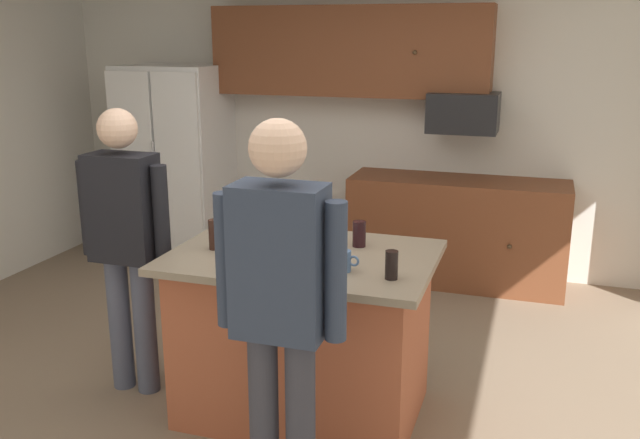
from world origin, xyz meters
TOP-DOWN VIEW (x-y plane):
  - floor at (0.00, 0.00)m, footprint 7.04×7.04m
  - back_wall at (0.00, 2.80)m, footprint 6.40×0.10m
  - cabinet_run_upper at (-0.40, 2.60)m, footprint 2.40×0.38m
  - cabinet_run_lower at (0.60, 2.48)m, footprint 1.80×0.63m
  - refrigerator at (-2.00, 2.38)m, footprint 0.90×0.76m
  - microwave_over_range at (0.60, 2.50)m, footprint 0.56×0.40m
  - kitchen_island at (0.06, 0.09)m, footprint 1.40×0.98m
  - person_guest_by_door at (0.25, -0.74)m, footprint 0.57×0.23m
  - person_elder_center at (-0.99, 0.02)m, footprint 0.57×0.22m
  - glass_stout_tall at (0.31, 0.31)m, footprint 0.07×0.07m
  - glass_dark_ale at (-0.43, 0.01)m, footprint 0.06×0.06m
  - glass_short_whisky at (0.59, -0.15)m, footprint 0.06×0.06m
  - mug_blue_stoneware at (0.34, -0.12)m, footprint 0.12×0.08m
  - serving_tray at (0.03, 0.05)m, footprint 0.44×0.30m

SIDE VIEW (x-z plane):
  - floor at x=0.00m, z-range 0.00..0.00m
  - cabinet_run_lower at x=0.60m, z-range 0.00..0.90m
  - kitchen_island at x=0.06m, z-range 0.01..0.95m
  - refrigerator at x=-2.00m, z-range 0.00..1.80m
  - serving_tray at x=0.03m, z-range 0.94..0.98m
  - person_elder_center at x=-0.99m, z-range 0.13..1.82m
  - mug_blue_stoneware at x=0.34m, z-range 0.94..1.05m
  - glass_short_whisky at x=0.59m, z-range 0.94..1.08m
  - glass_stout_tall at x=0.31m, z-range 0.94..1.08m
  - glass_dark_ale at x=-0.43m, z-range 0.94..1.11m
  - person_guest_by_door at x=0.25m, z-range 0.14..1.91m
  - back_wall at x=0.00m, z-range 0.00..2.60m
  - microwave_over_range at x=0.60m, z-range 1.29..1.61m
  - cabinet_run_upper at x=-0.40m, z-range 1.55..2.30m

